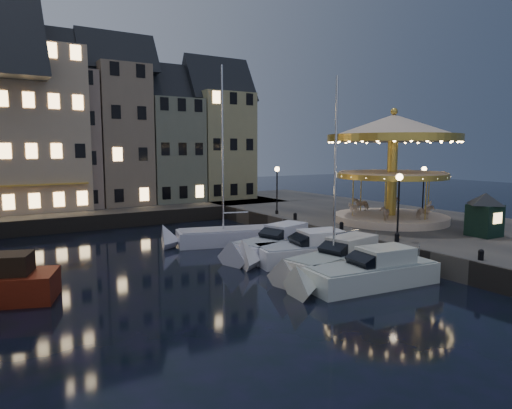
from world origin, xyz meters
TOP-DOWN VIEW (x-y plane):
  - ground at (0.00, 0.00)m, footprint 160.00×160.00m
  - quay_east at (14.00, 6.00)m, footprint 16.00×56.00m
  - quay_north at (-8.00, 28.00)m, footprint 44.00×12.00m
  - quaywall_e at (6.00, 6.00)m, footprint 0.15×44.00m
  - quaywall_n at (-6.00, 22.00)m, footprint 48.00×0.15m
  - streetlamp_b at (7.20, 1.00)m, footprint 0.44×0.44m
  - streetlamp_c at (7.20, 14.50)m, footprint 0.44×0.44m
  - streetlamp_d at (18.50, 8.00)m, footprint 0.44×0.44m
  - bollard_a at (6.60, -5.00)m, footprint 0.30×0.30m
  - bollard_b at (6.60, 0.50)m, footprint 0.30×0.30m
  - bollard_c at (6.60, 5.50)m, footprint 0.30×0.30m
  - bollard_d at (6.60, 11.00)m, footprint 0.30×0.30m
  - townhouse_nc at (-8.00, 30.00)m, footprint 6.82×8.00m
  - townhouse_nd at (-2.25, 30.00)m, footprint 5.50×8.00m
  - townhouse_ne at (3.20, 30.00)m, footprint 6.16×8.00m
  - townhouse_nf at (9.25, 30.00)m, footprint 6.82×8.00m
  - motorboat_b at (1.25, -2.21)m, footprint 8.19×3.13m
  - motorboat_c at (1.84, 0.59)m, footprint 8.81×3.76m
  - motorboat_d at (1.67, 3.52)m, footprint 7.91×3.95m
  - motorboat_e at (1.31, 6.14)m, footprint 8.12×4.50m
  - motorboat_f at (0.22, 10.85)m, footprint 9.44×4.75m
  - carousel at (12.32, 6.15)m, footprint 10.09×10.09m
  - ticket_kiosk at (12.91, -1.23)m, footprint 2.77×2.77m

SIDE VIEW (x-z plane):
  - ground at x=0.00m, z-range 0.00..0.00m
  - motorboat_f at x=0.22m, z-range -5.76..6.82m
  - motorboat_d at x=1.67m, z-range -0.43..1.72m
  - motorboat_b at x=1.25m, z-range -0.43..1.72m
  - motorboat_e at x=1.31m, z-range -0.43..1.72m
  - quay_east at x=14.00m, z-range 0.00..1.30m
  - quay_north at x=-8.00m, z-range 0.00..1.30m
  - quaywall_e at x=6.00m, z-range 0.00..1.30m
  - quaywall_n at x=-6.00m, z-range 0.00..1.30m
  - motorboat_c at x=1.84m, z-range -5.15..6.50m
  - bollard_a at x=6.60m, z-range 1.32..1.89m
  - bollard_b at x=6.60m, z-range 1.32..1.89m
  - bollard_c at x=6.60m, z-range 1.32..1.89m
  - bollard_d at x=6.60m, z-range 1.32..1.89m
  - ticket_kiosk at x=12.91m, z-range 1.61..4.85m
  - streetlamp_b at x=7.20m, z-range 1.93..6.10m
  - streetlamp_c at x=7.20m, z-range 1.93..6.10m
  - streetlamp_d at x=18.50m, z-range 1.93..6.10m
  - carousel at x=12.32m, z-range 2.70..11.53m
  - townhouse_ne at x=3.20m, z-range 1.38..14.18m
  - townhouse_nf at x=9.25m, z-range 1.38..15.18m
  - townhouse_nc at x=-8.00m, z-range 1.38..16.18m
  - townhouse_nd at x=-2.25m, z-range 1.38..17.18m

